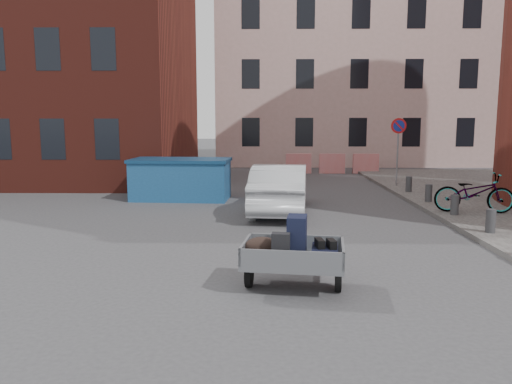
{
  "coord_description": "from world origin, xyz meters",
  "views": [
    {
      "loc": [
        0.73,
        -10.21,
        2.73
      ],
      "look_at": [
        0.56,
        0.92,
        1.1
      ],
      "focal_mm": 35.0,
      "sensor_mm": 36.0,
      "label": 1
    }
  ],
  "objects_px": {
    "silver_car": "(280,188)",
    "bicycle": "(474,193)",
    "trailer": "(293,253)",
    "dumpster": "(181,179)"
  },
  "relations": [
    {
      "from": "dumpster",
      "to": "silver_car",
      "type": "relative_size",
      "value": 0.79
    },
    {
      "from": "trailer",
      "to": "bicycle",
      "type": "bearing_deg",
      "value": 56.09
    },
    {
      "from": "silver_car",
      "to": "bicycle",
      "type": "xyz_separation_m",
      "value": [
        5.45,
        -0.52,
        -0.03
      ]
    },
    {
      "from": "trailer",
      "to": "dumpster",
      "type": "xyz_separation_m",
      "value": [
        -3.3,
        9.1,
        0.1
      ]
    },
    {
      "from": "dumpster",
      "to": "trailer",
      "type": "bearing_deg",
      "value": -66.53
    },
    {
      "from": "trailer",
      "to": "dumpster",
      "type": "height_order",
      "value": "dumpster"
    },
    {
      "from": "dumpster",
      "to": "bicycle",
      "type": "height_order",
      "value": "dumpster"
    },
    {
      "from": "trailer",
      "to": "silver_car",
      "type": "xyz_separation_m",
      "value": [
        0.0,
        6.7,
        0.11
      ]
    },
    {
      "from": "trailer",
      "to": "silver_car",
      "type": "bearing_deg",
      "value": 97.53
    },
    {
      "from": "dumpster",
      "to": "bicycle",
      "type": "bearing_deg",
      "value": -14.96
    }
  ]
}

